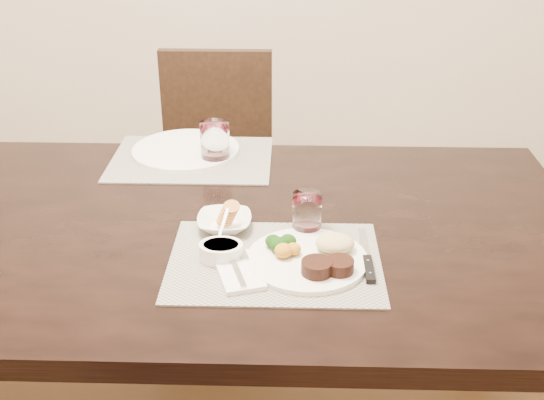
{
  "coord_description": "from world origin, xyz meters",
  "views": [
    {
      "loc": [
        0.28,
        -1.42,
        1.54
      ],
      "look_at": [
        0.24,
        -0.01,
        0.82
      ],
      "focal_mm": 45.0,
      "sensor_mm": 36.0,
      "label": 1
    }
  ],
  "objects_px": {
    "cracker_bowl": "(224,222)",
    "far_plate": "(186,150)",
    "wine_glass_near": "(307,215)",
    "chair_far": "(216,161)",
    "dinner_plate": "(313,257)",
    "steak_knife": "(368,263)"
  },
  "relations": [
    {
      "from": "wine_glass_near",
      "to": "chair_far",
      "type": "bearing_deg",
      "value": 108.58
    },
    {
      "from": "chair_far",
      "to": "wine_glass_near",
      "type": "xyz_separation_m",
      "value": [
        0.32,
        -0.96,
        0.29
      ]
    },
    {
      "from": "cracker_bowl",
      "to": "far_plate",
      "type": "xyz_separation_m",
      "value": [
        -0.16,
        0.45,
        -0.01
      ]
    },
    {
      "from": "chair_far",
      "to": "dinner_plate",
      "type": "relative_size",
      "value": 3.43
    },
    {
      "from": "cracker_bowl",
      "to": "wine_glass_near",
      "type": "xyz_separation_m",
      "value": [
        0.19,
        -0.01,
        0.02
      ]
    },
    {
      "from": "dinner_plate",
      "to": "steak_knife",
      "type": "distance_m",
      "value": 0.12
    },
    {
      "from": "cracker_bowl",
      "to": "far_plate",
      "type": "bearing_deg",
      "value": 109.13
    },
    {
      "from": "dinner_plate",
      "to": "far_plate",
      "type": "height_order",
      "value": "dinner_plate"
    },
    {
      "from": "steak_knife",
      "to": "wine_glass_near",
      "type": "xyz_separation_m",
      "value": [
        -0.13,
        0.15,
        0.04
      ]
    },
    {
      "from": "cracker_bowl",
      "to": "chair_far",
      "type": "bearing_deg",
      "value": 97.76
    },
    {
      "from": "dinner_plate",
      "to": "far_plate",
      "type": "relative_size",
      "value": 0.83
    },
    {
      "from": "steak_knife",
      "to": "far_plate",
      "type": "height_order",
      "value": "far_plate"
    },
    {
      "from": "chair_far",
      "to": "dinner_plate",
      "type": "distance_m",
      "value": 1.18
    },
    {
      "from": "dinner_plate",
      "to": "wine_glass_near",
      "type": "height_order",
      "value": "wine_glass_near"
    },
    {
      "from": "chair_far",
      "to": "steak_knife",
      "type": "height_order",
      "value": "chair_far"
    },
    {
      "from": "dinner_plate",
      "to": "wine_glass_near",
      "type": "bearing_deg",
      "value": 118.44
    },
    {
      "from": "steak_knife",
      "to": "cracker_bowl",
      "type": "bearing_deg",
      "value": 154.98
    },
    {
      "from": "wine_glass_near",
      "to": "cracker_bowl",
      "type": "bearing_deg",
      "value": 178.39
    },
    {
      "from": "steak_knife",
      "to": "cracker_bowl",
      "type": "xyz_separation_m",
      "value": [
        -0.32,
        0.15,
        0.01
      ]
    },
    {
      "from": "dinner_plate",
      "to": "wine_glass_near",
      "type": "xyz_separation_m",
      "value": [
        -0.01,
        0.14,
        0.03
      ]
    },
    {
      "from": "cracker_bowl",
      "to": "far_plate",
      "type": "relative_size",
      "value": 0.42
    },
    {
      "from": "chair_far",
      "to": "wine_glass_near",
      "type": "bearing_deg",
      "value": -71.42
    }
  ]
}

